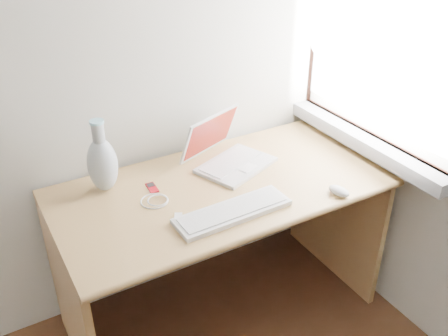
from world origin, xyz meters
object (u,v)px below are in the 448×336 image
external_keyboard (233,211)px  vase (102,163)px  laptop (231,153)px  desk (212,216)px

external_keyboard → vase: size_ratio=1.50×
laptop → external_keyboard: bearing=-140.9°
desk → laptop: 0.30m
laptop → external_keyboard: 0.40m
external_keyboard → vase: 0.55m
desk → vase: bearing=163.9°
desk → laptop: bearing=23.9°
laptop → external_keyboard: laptop is taller
laptop → external_keyboard: size_ratio=0.83×
vase → laptop: bearing=-6.4°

